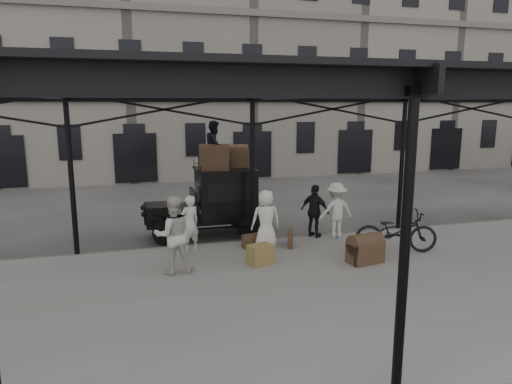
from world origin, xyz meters
The scene contains 18 objects.
ground centered at (0.00, 0.00, 0.00)m, with size 120.00×120.00×0.00m, color #383533.
platform centered at (0.00, -2.00, 0.07)m, with size 28.00×8.00×0.15m, color slate.
canopy centered at (0.00, -1.72, 4.60)m, with size 22.50×9.00×4.74m.
building_frontage centered at (0.00, 18.00, 7.00)m, with size 64.00×8.00×14.00m, color slate.
taxi centered at (-0.87, 3.31, 1.20)m, with size 3.65×1.55×2.18m.
porter_left centered at (-1.96, 1.47, 0.94)m, with size 0.58×0.38×1.58m, color beige.
porter_midleft centered at (-2.55, -0.13, 1.11)m, with size 0.93×0.72×1.91m, color beige.
porter_centre centered at (0.15, 1.11, 1.00)m, with size 0.83×0.54×1.69m, color silver.
porter_official centered at (1.93, 1.80, 0.97)m, with size 0.96×0.40×1.64m, color black.
porter_right centered at (2.52, 1.56, 1.01)m, with size 1.11×0.64×1.71m, color beige.
bicycle centered at (3.53, -0.15, 0.74)m, with size 0.78×2.24×1.18m, color black.
porter_roof centered at (-0.90, 3.21, 2.94)m, with size 0.74×0.58×1.52m, color black.
steamer_trunk_roof_near centered at (-0.95, 3.06, 2.52)m, with size 0.92×0.56×0.67m, color #4C3523, non-canonical shape.
steamer_trunk_roof_far centered at (-0.20, 3.51, 2.49)m, with size 0.84×0.51×0.61m, color #4C3523, non-canonical shape.
steamer_trunk_platform centered at (2.29, -0.72, 0.47)m, with size 0.88×0.54×0.64m, color #4C3523, non-canonical shape.
wicker_hamper centered at (-0.36, -0.11, 0.40)m, with size 0.60×0.45×0.50m, color olive.
suitcase_upright centered at (0.88, 1.09, 0.38)m, with size 0.15×0.60×0.45m, color #4C3523.
suitcase_flat centered at (-0.21, 1.28, 0.35)m, with size 0.60×0.15×0.40m, color #4C3523.
Camera 1 is at (-3.44, -10.86, 4.19)m, focal length 32.00 mm.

